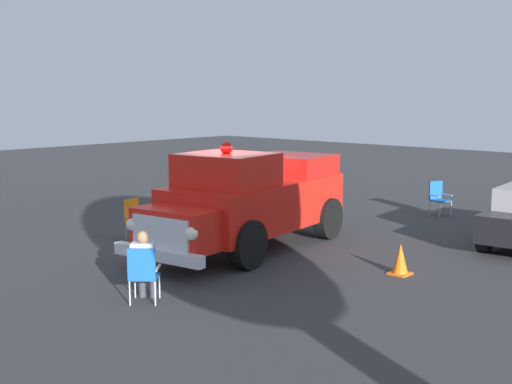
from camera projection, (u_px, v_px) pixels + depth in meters
ground_plane at (227, 245)px, 15.81m from camera, size 60.00×60.00×0.00m
vintage_fire_truck at (250, 199)px, 15.28m from camera, size 3.05×6.19×2.59m
lawn_chair_near_truck at (143, 271)px, 11.28m from camera, size 0.69×0.69×1.02m
lawn_chair_by_car at (438, 196)px, 19.69m from camera, size 0.65×0.65×1.02m
lawn_chair_spare at (135, 216)px, 16.37m from camera, size 0.56×0.57×1.02m
spectator_seated at (144, 263)px, 11.39m from camera, size 0.63×0.65×1.29m
traffic_cone at (400, 260)px, 13.19m from camera, size 0.40×0.40×0.64m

